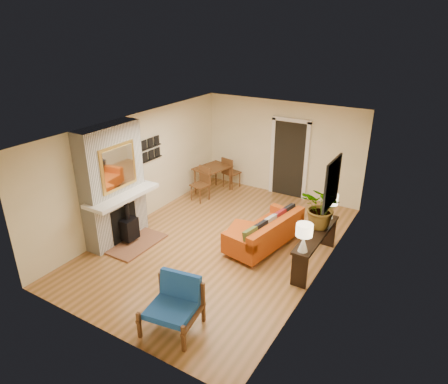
# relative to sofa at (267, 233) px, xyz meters

# --- Properties ---
(room_shell) EXTENTS (6.50, 6.50, 6.50)m
(room_shell) POSITION_rel_sofa_xyz_m (-0.35, 2.22, 0.91)
(room_shell) COLOR #B37745
(room_shell) RESTS_ON ground
(fireplace) EXTENTS (1.09, 1.68, 2.60)m
(fireplace) POSITION_rel_sofa_xyz_m (-2.95, -1.41, 0.91)
(fireplace) COLOR white
(fireplace) RESTS_ON ground
(sofa) EXTENTS (1.14, 2.03, 0.76)m
(sofa) POSITION_rel_sofa_xyz_m (0.00, 0.00, 0.00)
(sofa) COLOR silver
(sofa) RESTS_ON ground
(ottoman) EXTENTS (0.89, 0.89, 0.39)m
(ottoman) POSITION_rel_sofa_xyz_m (-0.40, -0.18, -0.11)
(ottoman) COLOR silver
(ottoman) RESTS_ON ground
(blue_chair) EXTENTS (0.93, 0.91, 0.85)m
(blue_chair) POSITION_rel_sofa_xyz_m (-0.21, -2.95, 0.13)
(blue_chair) COLOR brown
(blue_chair) RESTS_ON ground
(dining_table) EXTENTS (0.96, 1.75, 0.92)m
(dining_table) POSITION_rel_sofa_xyz_m (-2.53, 1.89, 0.27)
(dining_table) COLOR brown
(dining_table) RESTS_ON ground
(console_table) EXTENTS (0.34, 1.85, 0.72)m
(console_table) POSITION_rel_sofa_xyz_m (1.12, -0.15, 0.24)
(console_table) COLOR black
(console_table) RESTS_ON ground
(lamp_near) EXTENTS (0.30, 0.30, 0.54)m
(lamp_near) POSITION_rel_sofa_xyz_m (1.12, -0.92, 0.73)
(lamp_near) COLOR white
(lamp_near) RESTS_ON console_table
(lamp_far) EXTENTS (0.30, 0.30, 0.54)m
(lamp_far) POSITION_rel_sofa_xyz_m (1.12, 0.59, 0.73)
(lamp_far) COLOR white
(lamp_far) RESTS_ON console_table
(houseplant) EXTENTS (0.93, 0.85, 0.88)m
(houseplant) POSITION_rel_sofa_xyz_m (1.11, 0.10, 0.83)
(houseplant) COLOR #1E5919
(houseplant) RESTS_ON console_table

